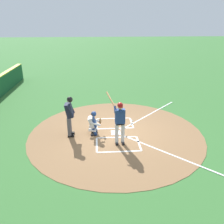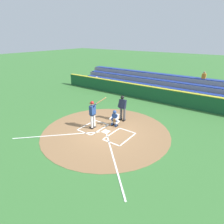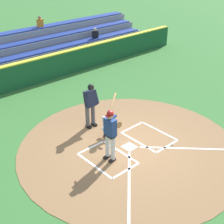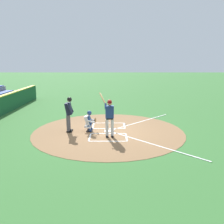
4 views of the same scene
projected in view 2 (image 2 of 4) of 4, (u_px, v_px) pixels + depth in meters
name	position (u px, v px, depth m)	size (l,w,h in m)	color
ground_plane	(106.00, 132.00, 12.07)	(120.00, 120.00, 0.00)	#387033
dirt_circle	(106.00, 132.00, 12.07)	(8.00, 8.00, 0.01)	olive
home_plate_and_chalk	(97.00, 137.00, 11.40)	(7.93, 4.91, 0.01)	white
batter	(93.00, 113.00, 12.14)	(0.91, 0.75, 2.13)	silver
catcher	(115.00, 118.00, 12.63)	(0.59, 0.62, 1.13)	black
plate_umpire	(123.00, 106.00, 13.28)	(0.58, 0.41, 1.86)	#4C4C51
baseball	(113.00, 144.00, 10.65)	(0.07, 0.07, 0.07)	white
backstop_wall	(155.00, 94.00, 17.47)	(22.00, 0.36, 1.31)	#19512D
bleacher_stand	(166.00, 88.00, 19.48)	(20.00, 3.40, 2.55)	gray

